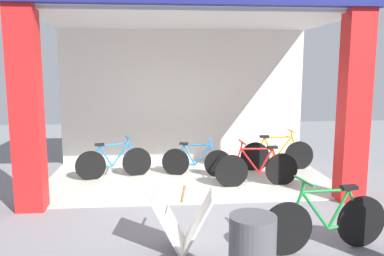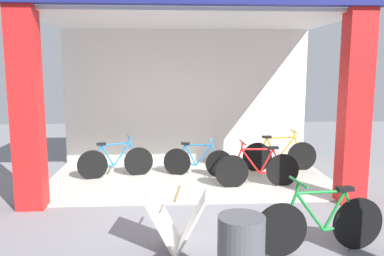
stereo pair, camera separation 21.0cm
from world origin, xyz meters
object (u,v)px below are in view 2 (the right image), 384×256
Objects in this scene: bicycle_inside_0 at (198,161)px; bicycle_parked_0 at (321,224)px; bicycle_inside_1 at (258,169)px; bicycle_inside_2 at (116,162)px; sandwich_board_sign at (177,221)px; bicycle_inside_3 at (279,155)px.

bicycle_parked_0 is at bearing -70.18° from bicycle_inside_0.
bicycle_inside_2 is (-2.72, 0.79, -0.02)m from bicycle_inside_1.
bicycle_inside_2 is 1.82× the size of sandwich_board_sign.
bicycle_inside_1 is 1.07× the size of bicycle_inside_2.
bicycle_inside_1 is at bearing -122.91° from bicycle_inside_3.
bicycle_inside_0 is 0.96× the size of bicycle_inside_2.
bicycle_parked_0 reaches higher than sandwich_board_sign.
bicycle_inside_3 is at bearing 81.64° from bicycle_parked_0.
bicycle_parked_0 reaches higher than bicycle_inside_0.
bicycle_inside_0 is 1.66m from bicycle_inside_2.
sandwich_board_sign is at bearing -122.46° from bicycle_inside_3.
bicycle_inside_3 is at bearing 57.54° from sandwich_board_sign.
bicycle_inside_2 is (-1.66, 0.01, 0.02)m from bicycle_inside_0.
bicycle_parked_0 reaches higher than bicycle_inside_3.
bicycle_inside_1 is 2.63m from bicycle_parked_0.
bicycle_parked_0 is at bearing -98.36° from bicycle_inside_3.
bicycle_inside_0 is 0.88× the size of bicycle_inside_3.
bicycle_inside_2 is 3.44m from sandwich_board_sign.
bicycle_inside_1 is at bearing 57.74° from sandwich_board_sign.
bicycle_inside_3 is (0.72, 1.11, 0.00)m from bicycle_inside_1.
bicycle_inside_3 reaches higher than sandwich_board_sign.
sandwich_board_sign is (1.18, -3.23, 0.03)m from bicycle_inside_2.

